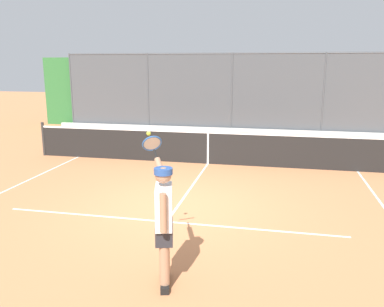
# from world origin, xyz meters

# --- Properties ---
(ground_plane) EXTENTS (60.00, 60.00, 0.00)m
(ground_plane) POSITION_xyz_m (0.00, 0.00, 0.00)
(ground_plane) COLOR #C67A4C
(court_line_markings) EXTENTS (8.38, 8.22, 0.01)m
(court_line_markings) POSITION_xyz_m (0.00, 1.25, 0.00)
(court_line_markings) COLOR white
(court_line_markings) RESTS_ON ground
(fence_backdrop) EXTENTS (18.08, 1.37, 3.34)m
(fence_backdrop) POSITION_xyz_m (0.00, -10.26, 1.57)
(fence_backdrop) COLOR #474C51
(fence_backdrop) RESTS_ON ground
(tennis_net) EXTENTS (10.77, 0.09, 1.07)m
(tennis_net) POSITION_xyz_m (0.00, -3.65, 0.49)
(tennis_net) COLOR #2D2D2D
(tennis_net) RESTS_ON ground
(tennis_player) EXTENTS (0.72, 1.26, 1.91)m
(tennis_player) POSITION_xyz_m (-0.55, 2.92, 0.94)
(tennis_player) COLOR black
(tennis_player) RESTS_ON ground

